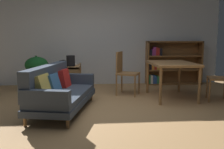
# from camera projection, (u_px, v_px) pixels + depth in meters

# --- Properties ---
(ground_plane) EXTENTS (8.16, 8.16, 0.00)m
(ground_plane) POSITION_uv_depth(u_px,v_px,m) (102.00, 112.00, 4.28)
(ground_plane) COLOR tan
(back_wall_panel) EXTENTS (6.80, 0.10, 2.70)m
(back_wall_panel) POSITION_uv_depth(u_px,v_px,m) (97.00, 35.00, 6.75)
(back_wall_panel) COLOR silver
(back_wall_panel) RESTS_ON ground_plane
(fabric_couch) EXTENTS (1.11, 1.89, 0.80)m
(fabric_couch) POSITION_uv_depth(u_px,v_px,m) (58.00, 90.00, 4.27)
(fabric_couch) COLOR olive
(fabric_couch) RESTS_ON ground_plane
(media_console) EXTENTS (0.38, 1.05, 0.63)m
(media_console) POSITION_uv_depth(u_px,v_px,m) (73.00, 79.00, 5.93)
(media_console) COLOR olive
(media_console) RESTS_ON ground_plane
(open_laptop) EXTENTS (0.47, 0.41, 0.10)m
(open_laptop) POSITION_uv_depth(u_px,v_px,m) (70.00, 63.00, 6.00)
(open_laptop) COLOR silver
(open_laptop) RESTS_ON media_console
(desk_speaker) EXTENTS (0.20, 0.20, 0.24)m
(desk_speaker) POSITION_uv_depth(u_px,v_px,m) (71.00, 61.00, 5.62)
(desk_speaker) COLOR black
(desk_speaker) RESTS_ON media_console
(potted_floor_plant) EXTENTS (0.54, 0.54, 0.87)m
(potted_floor_plant) POSITION_uv_depth(u_px,v_px,m) (37.00, 68.00, 5.81)
(potted_floor_plant) COLOR brown
(potted_floor_plant) RESTS_ON ground_plane
(dining_table) EXTENTS (0.86, 1.19, 0.76)m
(dining_table) POSITION_uv_depth(u_px,v_px,m) (172.00, 66.00, 5.18)
(dining_table) COLOR olive
(dining_table) RESTS_ON ground_plane
(dining_chair_near) EXTENTS (0.50, 0.54, 0.94)m
(dining_chair_near) POSITION_uv_depth(u_px,v_px,m) (222.00, 75.00, 4.97)
(dining_chair_near) COLOR olive
(dining_chair_near) RESTS_ON ground_plane
(dining_chair_far) EXTENTS (0.59, 0.58, 0.97)m
(dining_chair_far) POSITION_uv_depth(u_px,v_px,m) (125.00, 71.00, 5.54)
(dining_chair_far) COLOR olive
(dining_chair_far) RESTS_ON ground_plane
(bookshelf) EXTENTS (1.54, 0.32, 1.19)m
(bookshelf) POSITION_uv_depth(u_px,v_px,m) (169.00, 63.00, 6.85)
(bookshelf) COLOR brown
(bookshelf) RESTS_ON ground_plane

